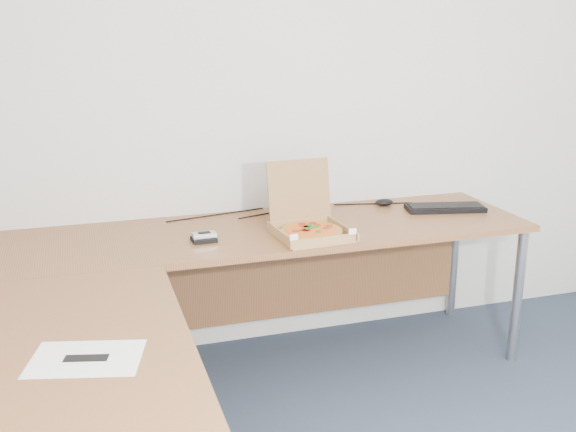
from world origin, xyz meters
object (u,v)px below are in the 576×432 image
object	(u,v)px
pizza_box	(310,227)
keyboard	(445,208)
drinking_glass	(304,204)
wallet	(204,239)
desk	(223,272)

from	to	relation	value
pizza_box	keyboard	xyz separation A→B (m)	(0.81, 0.19, -0.03)
drinking_glass	wallet	world-z (taller)	drinking_glass
keyboard	wallet	xyz separation A→B (m)	(-1.29, -0.13, -0.00)
keyboard	desk	bearing A→B (deg)	-147.46
desk	keyboard	distance (m)	1.36
drinking_glass	keyboard	bearing A→B (deg)	-8.45
desk	drinking_glass	xyz separation A→B (m)	(0.54, 0.57, 0.09)
desk	keyboard	size ratio (longest dim) A/B	6.22
pizza_box	wallet	distance (m)	0.49
drinking_glass	keyboard	world-z (taller)	drinking_glass
desk	wallet	distance (m)	0.33
desk	pizza_box	xyz separation A→B (m)	(0.47, 0.27, 0.07)
desk	drinking_glass	size ratio (longest dim) A/B	19.33
pizza_box	keyboard	bearing A→B (deg)	8.80
desk	drinking_glass	world-z (taller)	drinking_glass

